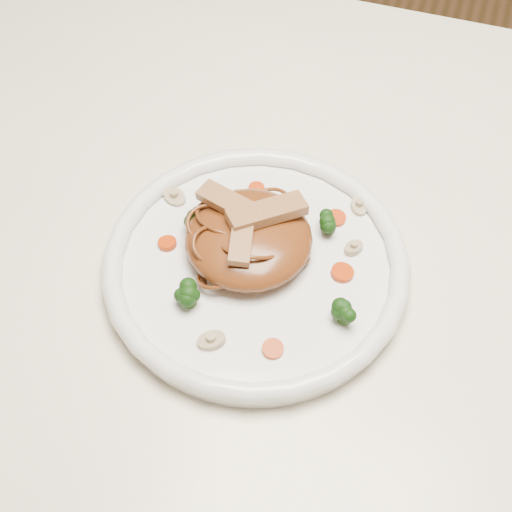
% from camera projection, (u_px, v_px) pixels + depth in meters
% --- Properties ---
extents(ground, '(4.00, 4.00, 0.00)m').
position_uv_depth(ground, '(314.00, 491.00, 1.39)').
color(ground, '#4F371B').
rests_on(ground, ground).
extents(table, '(1.20, 0.80, 0.75)m').
position_uv_depth(table, '(349.00, 295.00, 0.86)').
color(table, beige).
rests_on(table, ground).
extents(plate, '(0.33, 0.33, 0.02)m').
position_uv_depth(plate, '(256.00, 269.00, 0.76)').
color(plate, white).
rests_on(plate, table).
extents(noodle_mound, '(0.15, 0.15, 0.04)m').
position_uv_depth(noodle_mound, '(249.00, 238.00, 0.74)').
color(noodle_mound, '#5F2E12').
rests_on(noodle_mound, plate).
extents(chicken_a, '(0.08, 0.07, 0.01)m').
position_uv_depth(chicken_a, '(267.00, 212.00, 0.73)').
color(chicken_a, '#A2714C').
rests_on(chicken_a, noodle_mound).
extents(chicken_b, '(0.07, 0.04, 0.01)m').
position_uv_depth(chicken_b, '(230.00, 203.00, 0.74)').
color(chicken_b, '#A2714C').
rests_on(chicken_b, noodle_mound).
extents(chicken_c, '(0.03, 0.06, 0.01)m').
position_uv_depth(chicken_c, '(242.00, 236.00, 0.71)').
color(chicken_c, '#A2714C').
rests_on(chicken_c, noodle_mound).
extents(broccoli_0, '(0.02, 0.02, 0.03)m').
position_uv_depth(broccoli_0, '(330.00, 222.00, 0.76)').
color(broccoli_0, '#11370B').
rests_on(broccoli_0, plate).
extents(broccoli_1, '(0.03, 0.03, 0.03)m').
position_uv_depth(broccoli_1, '(198.00, 218.00, 0.76)').
color(broccoli_1, '#11370B').
rests_on(broccoli_1, plate).
extents(broccoli_2, '(0.03, 0.03, 0.03)m').
position_uv_depth(broccoli_2, '(188.00, 294.00, 0.71)').
color(broccoli_2, '#11370B').
rests_on(broccoli_2, plate).
extents(broccoli_3, '(0.03, 0.03, 0.03)m').
position_uv_depth(broccoli_3, '(346.00, 312.00, 0.70)').
color(broccoli_3, '#11370B').
rests_on(broccoli_3, plate).
extents(carrot_0, '(0.02, 0.02, 0.00)m').
position_uv_depth(carrot_0, '(336.00, 218.00, 0.78)').
color(carrot_0, '#BA3006').
rests_on(carrot_0, plate).
extents(carrot_1, '(0.02, 0.02, 0.00)m').
position_uv_depth(carrot_1, '(167.00, 243.00, 0.76)').
color(carrot_1, '#BA3006').
rests_on(carrot_1, plate).
extents(carrot_2, '(0.03, 0.03, 0.00)m').
position_uv_depth(carrot_2, '(342.00, 272.00, 0.74)').
color(carrot_2, '#BA3006').
rests_on(carrot_2, plate).
extents(carrot_3, '(0.02, 0.02, 0.00)m').
position_uv_depth(carrot_3, '(256.00, 189.00, 0.80)').
color(carrot_3, '#BA3006').
rests_on(carrot_3, plate).
extents(carrot_4, '(0.03, 0.03, 0.00)m').
position_uv_depth(carrot_4, '(273.00, 349.00, 0.69)').
color(carrot_4, '#BA3006').
rests_on(carrot_4, plate).
extents(mushroom_0, '(0.04, 0.04, 0.01)m').
position_uv_depth(mushroom_0, '(211.00, 340.00, 0.69)').
color(mushroom_0, tan).
rests_on(mushroom_0, plate).
extents(mushroom_1, '(0.03, 0.03, 0.01)m').
position_uv_depth(mushroom_1, '(353.00, 248.00, 0.76)').
color(mushroom_1, tan).
rests_on(mushroom_1, plate).
extents(mushroom_2, '(0.04, 0.04, 0.01)m').
position_uv_depth(mushroom_2, '(175.00, 197.00, 0.80)').
color(mushroom_2, tan).
rests_on(mushroom_2, plate).
extents(mushroom_3, '(0.03, 0.03, 0.01)m').
position_uv_depth(mushroom_3, '(359.00, 206.00, 0.79)').
color(mushroom_3, tan).
rests_on(mushroom_3, plate).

